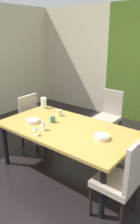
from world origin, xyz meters
name	(u,v)px	position (x,y,z in m)	size (l,w,h in m)	color
ground_plane	(53,166)	(0.00, 0.00, -0.01)	(5.43, 5.46, 0.02)	black
back_panel_interior	(74,59)	(-1.65, 2.68, 1.33)	(2.13, 0.10, 2.65)	beige
dining_table	(66,132)	(0.26, 0.02, 0.66)	(1.96, 1.08, 0.73)	#B68D3E
chair_left_far	(33,118)	(-0.78, 0.33, 0.53)	(0.44, 0.44, 0.94)	tan
chair_head_far	(109,113)	(0.22, 1.40, 0.54)	(0.44, 0.45, 0.97)	tan
chair_right_near	(123,177)	(1.31, -0.29, 0.55)	(0.44, 0.44, 1.01)	tan
wine_glass_east	(35,129)	(0.11, -0.43, 0.83)	(0.07, 0.07, 0.13)	silver
wine_glass_right	(43,123)	(0.07, -0.25, 0.84)	(0.08, 0.08, 0.15)	silver
serving_bowl_north	(102,137)	(0.85, 0.03, 0.76)	(0.19, 0.19, 0.05)	silver
serving_bowl_corner	(33,121)	(-0.25, -0.15, 0.76)	(0.19, 0.19, 0.05)	#F4DDCC
cup_rear	(53,119)	(-0.02, 0.04, 0.78)	(0.08, 0.08, 0.09)	#316B5A
cup_near_shelf	(60,113)	(-0.12, 0.32, 0.78)	(0.07, 0.07, 0.10)	beige
pitcher_west	(44,103)	(-0.59, 0.43, 0.83)	(0.11, 0.10, 0.19)	silver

